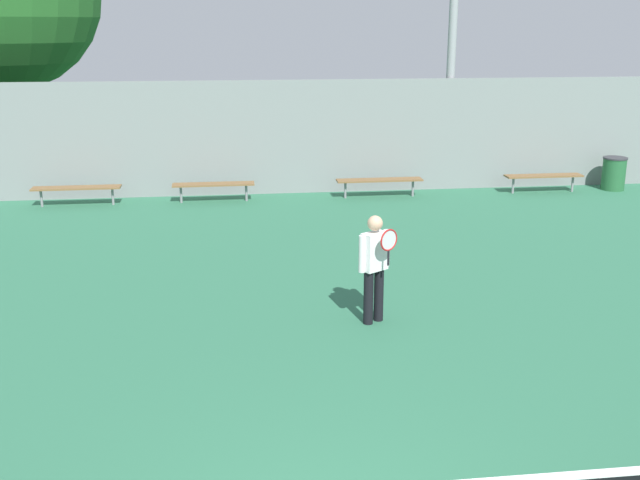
{
  "coord_description": "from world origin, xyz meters",
  "views": [
    {
      "loc": [
        -0.78,
        -4.56,
        4.16
      ],
      "look_at": [
        0.62,
        6.52,
        0.91
      ],
      "focal_mm": 42.0,
      "sensor_mm": 36.0,
      "label": 1
    }
  ],
  "objects_px": {
    "bench_courtside_far": "(214,185)",
    "bench_adjacent_court": "(76,189)",
    "tennis_player": "(375,263)",
    "trash_bin": "(614,173)",
    "bench_by_gate": "(379,181)",
    "bench_courtside_near": "(544,176)"
  },
  "relations": [
    {
      "from": "tennis_player",
      "to": "bench_adjacent_court",
      "type": "distance_m",
      "value": 9.68
    },
    {
      "from": "bench_courtside_far",
      "to": "bench_adjacent_court",
      "type": "relative_size",
      "value": 0.96
    },
    {
      "from": "bench_courtside_far",
      "to": "trash_bin",
      "type": "height_order",
      "value": "trash_bin"
    },
    {
      "from": "bench_courtside_far",
      "to": "bench_adjacent_court",
      "type": "xyz_separation_m",
      "value": [
        -3.19,
        0.0,
        0.0
      ]
    },
    {
      "from": "tennis_player",
      "to": "bench_adjacent_court",
      "type": "height_order",
      "value": "tennis_player"
    },
    {
      "from": "bench_courtside_far",
      "to": "trash_bin",
      "type": "xyz_separation_m",
      "value": [
        10.24,
        0.1,
        0.01
      ]
    },
    {
      "from": "bench_courtside_far",
      "to": "bench_adjacent_court",
      "type": "height_order",
      "value": "same"
    },
    {
      "from": "tennis_player",
      "to": "bench_courtside_near",
      "type": "xyz_separation_m",
      "value": [
        5.94,
        7.91,
        -0.48
      ]
    },
    {
      "from": "bench_adjacent_court",
      "to": "bench_by_gate",
      "type": "relative_size",
      "value": 0.96
    },
    {
      "from": "bench_by_gate",
      "to": "bench_adjacent_court",
      "type": "bearing_deg",
      "value": 180.0
    },
    {
      "from": "tennis_player",
      "to": "bench_courtside_far",
      "type": "distance_m",
      "value": 8.27
    },
    {
      "from": "bench_by_gate",
      "to": "trash_bin",
      "type": "bearing_deg",
      "value": 0.96
    },
    {
      "from": "bench_by_gate",
      "to": "trash_bin",
      "type": "xyz_separation_m",
      "value": [
        6.18,
        0.1,
        0.01
      ]
    },
    {
      "from": "bench_courtside_near",
      "to": "bench_adjacent_court",
      "type": "bearing_deg",
      "value": 180.0
    },
    {
      "from": "bench_courtside_near",
      "to": "bench_courtside_far",
      "type": "distance_m",
      "value": 8.3
    },
    {
      "from": "bench_adjacent_court",
      "to": "tennis_player",
      "type": "bearing_deg",
      "value": -54.92
    },
    {
      "from": "bench_courtside_near",
      "to": "trash_bin",
      "type": "relative_size",
      "value": 2.34
    },
    {
      "from": "bench_courtside_far",
      "to": "bench_courtside_near",
      "type": "bearing_deg",
      "value": 0.0
    },
    {
      "from": "bench_courtside_near",
      "to": "tennis_player",
      "type": "bearing_deg",
      "value": -126.89
    },
    {
      "from": "trash_bin",
      "to": "tennis_player",
      "type": "bearing_deg",
      "value": -134.5
    },
    {
      "from": "bench_courtside_near",
      "to": "bench_courtside_far",
      "type": "height_order",
      "value": "same"
    },
    {
      "from": "bench_adjacent_court",
      "to": "trash_bin",
      "type": "height_order",
      "value": "trash_bin"
    }
  ]
}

